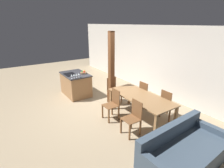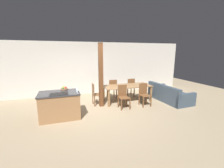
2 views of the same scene
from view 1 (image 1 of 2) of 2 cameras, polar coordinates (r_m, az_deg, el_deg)
name	(u,v)px [view 1 (image 1 of 2)]	position (r m, az deg, el deg)	size (l,w,h in m)	color
ground_plane	(98,106)	(6.26, -4.63, -7.04)	(16.00, 16.00, 0.00)	#9E896B
wall_back	(152,60)	(7.37, 13.02, 7.72)	(11.20, 0.08, 2.70)	silver
kitchen_island	(76,84)	(7.16, -11.75, -0.06)	(1.30, 0.87, 0.89)	#9E7047
fruit_bowl	(84,72)	(6.97, -9.28, 3.78)	(0.25, 0.25, 0.12)	#99704C
wine_glass_near	(72,75)	(6.36, -13.05, 2.74)	(0.08, 0.08, 0.16)	silver
wine_glass_middle	(74,75)	(6.39, -12.29, 2.88)	(0.08, 0.08, 0.16)	silver
wine_glass_far	(76,75)	(6.42, -11.54, 3.02)	(0.08, 0.08, 0.16)	silver
wine_glass_end	(79,74)	(6.45, -10.80, 3.16)	(0.08, 0.08, 0.16)	silver
dining_table	(140,99)	(5.26, 9.28, -4.79)	(2.10, 0.91, 0.74)	olive
dining_chair_near_left	(113,104)	(5.27, 0.18, -6.46)	(0.40, 0.40, 0.92)	brown
dining_chair_near_right	(133,117)	(4.61, 6.91, -10.66)	(0.40, 0.40, 0.92)	brown
dining_chair_far_left	(145,94)	(6.08, 10.88, -3.19)	(0.40, 0.40, 0.92)	brown
dining_chair_far_right	(168,104)	(5.52, 17.78, -6.23)	(0.40, 0.40, 0.92)	brown
dining_chair_head_end	(113,90)	(6.34, 0.43, -1.84)	(0.40, 0.40, 0.92)	brown
couch	(184,153)	(4.13, 22.56, -20.00)	(1.03, 2.06, 0.76)	#3D4C5B
timber_post	(111,70)	(5.85, -0.23, 4.44)	(0.16, 0.16, 2.54)	brown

